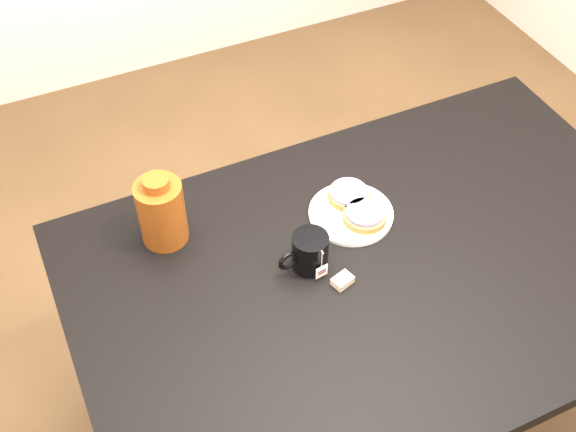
{
  "coord_description": "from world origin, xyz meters",
  "views": [
    {
      "loc": [
        -0.63,
        -0.84,
        2.02
      ],
      "look_at": [
        -0.16,
        0.17,
        0.81
      ],
      "focal_mm": 45.0,
      "sensor_mm": 36.0,
      "label": 1
    }
  ],
  "objects_px": {
    "plate": "(351,213)",
    "bagel_package": "(161,211)",
    "table": "(381,286)",
    "bagel_front": "(365,215)",
    "mug": "(309,252)",
    "teabag_pouch": "(343,281)",
    "bagel_back": "(348,194)"
  },
  "relations": [
    {
      "from": "plate",
      "to": "bagel_package",
      "type": "relative_size",
      "value": 1.09
    },
    {
      "from": "table",
      "to": "plate",
      "type": "height_order",
      "value": "plate"
    },
    {
      "from": "bagel_front",
      "to": "mug",
      "type": "xyz_separation_m",
      "value": [
        -0.18,
        -0.06,
        0.02
      ]
    },
    {
      "from": "bagel_front",
      "to": "mug",
      "type": "height_order",
      "value": "mug"
    },
    {
      "from": "teabag_pouch",
      "to": "table",
      "type": "bearing_deg",
      "value": 4.53
    },
    {
      "from": "bagel_front",
      "to": "teabag_pouch",
      "type": "bearing_deg",
      "value": -133.28
    },
    {
      "from": "teabag_pouch",
      "to": "bagel_package",
      "type": "height_order",
      "value": "bagel_package"
    },
    {
      "from": "bagel_back",
      "to": "bagel_package",
      "type": "relative_size",
      "value": 0.59
    },
    {
      "from": "table",
      "to": "bagel_back",
      "type": "bearing_deg",
      "value": 85.44
    },
    {
      "from": "plate",
      "to": "bagel_front",
      "type": "bearing_deg",
      "value": -60.12
    },
    {
      "from": "bagel_back",
      "to": "teabag_pouch",
      "type": "distance_m",
      "value": 0.25
    },
    {
      "from": "table",
      "to": "bagel_front",
      "type": "bearing_deg",
      "value": 81.7
    },
    {
      "from": "plate",
      "to": "teabag_pouch",
      "type": "height_order",
      "value": "teabag_pouch"
    },
    {
      "from": "table",
      "to": "mug",
      "type": "height_order",
      "value": "mug"
    },
    {
      "from": "bagel_back",
      "to": "mug",
      "type": "relative_size",
      "value": 0.86
    },
    {
      "from": "bagel_back",
      "to": "bagel_front",
      "type": "distance_m",
      "value": 0.08
    },
    {
      "from": "mug",
      "to": "bagel_package",
      "type": "relative_size",
      "value": 0.69
    },
    {
      "from": "bagel_back",
      "to": "bagel_front",
      "type": "bearing_deg",
      "value": -88.08
    },
    {
      "from": "table",
      "to": "bagel_front",
      "type": "relative_size",
      "value": 9.49
    },
    {
      "from": "plate",
      "to": "bagel_package",
      "type": "bearing_deg",
      "value": 163.85
    },
    {
      "from": "mug",
      "to": "teabag_pouch",
      "type": "xyz_separation_m",
      "value": [
        0.04,
        -0.08,
        -0.04
      ]
    },
    {
      "from": "bagel_back",
      "to": "teabag_pouch",
      "type": "bearing_deg",
      "value": -120.84
    },
    {
      "from": "table",
      "to": "teabag_pouch",
      "type": "relative_size",
      "value": 31.11
    },
    {
      "from": "table",
      "to": "bagel_back",
      "type": "distance_m",
      "value": 0.23
    },
    {
      "from": "bagel_package",
      "to": "plate",
      "type": "bearing_deg",
      "value": -16.15
    },
    {
      "from": "table",
      "to": "teabag_pouch",
      "type": "bearing_deg",
      "value": -175.47
    },
    {
      "from": "plate",
      "to": "table",
      "type": "bearing_deg",
      "value": -90.24
    },
    {
      "from": "plate",
      "to": "mug",
      "type": "bearing_deg",
      "value": -149.01
    },
    {
      "from": "mug",
      "to": "teabag_pouch",
      "type": "relative_size",
      "value": 2.85
    },
    {
      "from": "bagel_back",
      "to": "mug",
      "type": "height_order",
      "value": "mug"
    },
    {
      "from": "bagel_package",
      "to": "bagel_back",
      "type": "bearing_deg",
      "value": -10.07
    },
    {
      "from": "mug",
      "to": "bagel_package",
      "type": "xyz_separation_m",
      "value": [
        -0.27,
        0.22,
        0.04
      ]
    }
  ]
}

